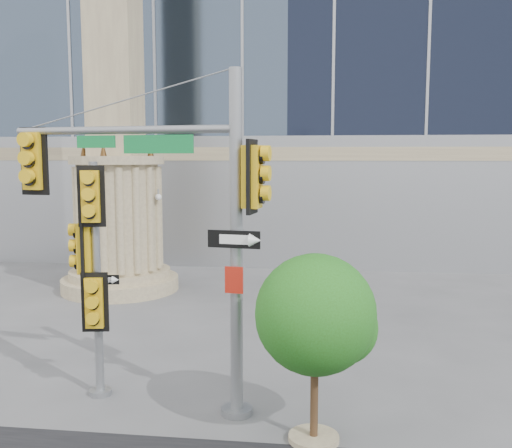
# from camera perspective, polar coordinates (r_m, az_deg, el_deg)

# --- Properties ---
(ground) EXTENTS (120.00, 120.00, 0.00)m
(ground) POSITION_cam_1_polar(r_m,az_deg,el_deg) (12.79, -1.70, -16.68)
(ground) COLOR #545456
(ground) RESTS_ON ground
(monument) EXTENTS (4.40, 4.40, 16.60)m
(monument) POSITION_cam_1_polar(r_m,az_deg,el_deg) (22.03, -13.77, 7.70)
(monument) COLOR gray
(monument) RESTS_ON ground
(main_signal_pole) EXTENTS (5.19, 1.13, 6.73)m
(main_signal_pole) POSITION_cam_1_polar(r_m,az_deg,el_deg) (11.26, -7.95, 2.02)
(main_signal_pole) COLOR slate
(main_signal_pole) RESTS_ON ground
(secondary_signal_pole) EXTENTS (0.90, 0.66, 4.99)m
(secondary_signal_pole) POSITION_cam_1_polar(r_m,az_deg,el_deg) (12.29, -16.06, -3.62)
(secondary_signal_pole) COLOR slate
(secondary_signal_pole) RESTS_ON ground
(street_tree) EXTENTS (2.19, 2.14, 3.41)m
(street_tree) POSITION_cam_1_polar(r_m,az_deg,el_deg) (10.21, 6.18, -9.45)
(street_tree) COLOR gray
(street_tree) RESTS_ON ground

